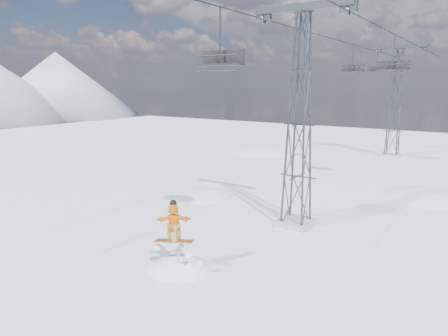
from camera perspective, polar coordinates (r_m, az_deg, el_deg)
The scene contains 10 objects.
ground at distance 16.32m, azimuth -4.28°, elevation -15.71°, with size 120.00×120.00×0.00m, color white.
snow_terrain at distance 39.32m, azimuth 9.88°, elevation -14.13°, with size 39.00×37.00×22.00m.
lift_tower_near at distance 21.12m, azimuth 10.70°, elevation 6.03°, with size 5.20×1.80×11.43m.
lift_tower_far at distance 45.17m, azimuth 23.29°, elevation 8.31°, with size 5.20×1.80×11.43m.
haul_cables at distance 32.10m, azimuth 19.49°, elevation 17.15°, with size 4.46×51.00×0.06m.
snowboarder_jump at distance 18.10m, azimuth -6.24°, elevation -18.69°, with size 4.40×4.40×6.99m.
lift_chair_near at distance 18.58m, azimuth -0.40°, elevation 15.27°, with size 2.22×0.64×2.76m.
lift_chair_mid at distance 30.85m, azimuth 22.97°, elevation 13.21°, with size 2.12×0.61×2.63m.
lift_chair_far at distance 37.43m, azimuth 17.89°, elevation 13.30°, with size 2.04×0.59×2.53m.
lift_chair_extra at distance 45.72m, azimuth 20.92°, elevation 13.02°, with size 1.82×0.52×2.26m.
Camera 1 is at (8.92, -11.39, 7.56)m, focal length 32.00 mm.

